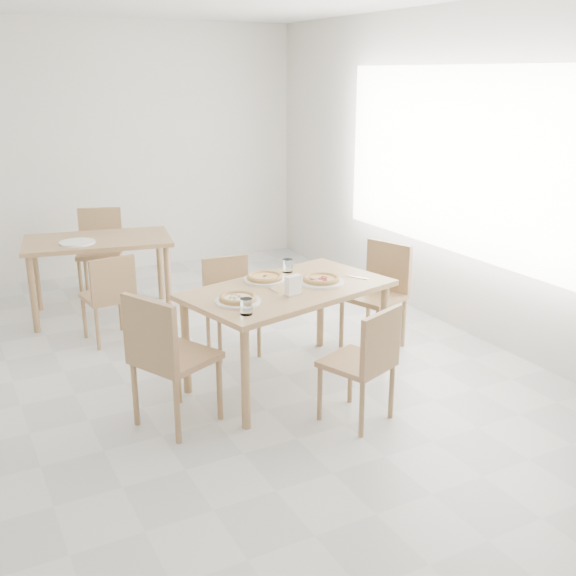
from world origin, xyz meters
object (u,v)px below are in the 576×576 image
plate_pepperoni (321,282)px  tumbler_a (288,266)px  plate_mushroom (238,301)px  second_table (98,249)px  plate_margherita (265,280)px  chair_south (367,358)px  main_table (288,298)px  pizza_margherita (265,277)px  chair_north (230,298)px  pizza_mushroom (238,298)px  chair_east (380,287)px  chair_back_n (100,245)px  chair_back_s (110,293)px  tumbler_b (246,307)px  chair_west (165,352)px  napkin_holder (293,286)px  pizza_pepperoni (321,279)px  plate_empty (77,242)px

plate_pepperoni → tumbler_a: bearing=103.0°
plate_mushroom → second_table: (-0.42, 2.30, -0.10)m
plate_margherita → chair_south: bearing=-76.8°
main_table → pizza_margherita: (-0.08, 0.22, 0.12)m
chair_north → pizza_mushroom: (-0.33, -0.92, 0.33)m
chair_south → chair_east: size_ratio=0.92×
plate_margherita → chair_back_n: (-0.63, 2.62, -0.24)m
tumbler_a → chair_east: bearing=-3.1°
plate_margherita → plate_mushroom: bearing=-136.6°
plate_pepperoni → chair_north: bearing=116.3°
pizza_mushroom → tumbler_a: size_ratio=2.93×
tumbler_a → chair_back_s: tumbler_a is taller
tumbler_b → chair_back_s: tumbler_b is taller
chair_west → pizza_margherita: bearing=-89.1°
plate_margherita → chair_back_s: (-0.89, 1.18, -0.31)m
chair_east → chair_back_s: (-2.00, 1.10, -0.06)m
main_table → napkin_holder: (-0.06, -0.19, 0.15)m
plate_pepperoni → pizza_pepperoni: (-0.00, 0.00, 0.02)m
pizza_margherita → chair_back_n: size_ratio=0.31×
pizza_pepperoni → second_table: size_ratio=0.24×
chair_west → plate_mushroom: (0.55, 0.10, 0.22)m
chair_west → second_table: (0.14, 2.40, 0.12)m
plate_mushroom → napkin_holder: size_ratio=2.14×
pizza_pepperoni → pizza_margherita: bearing=144.5°
chair_back_n → plate_empty: chair_back_n is taller
chair_north → second_table: chair_north is taller
pizza_pepperoni → tumbler_a: bearing=103.0°
pizza_mushroom → pizza_pepperoni: (0.72, 0.11, 0.00)m
chair_north → chair_back_s: size_ratio=1.01×
pizza_pepperoni → second_table: 2.47m
plate_pepperoni → napkin_holder: 0.36m
main_table → napkin_holder: napkin_holder is taller
second_table → pizza_pepperoni: bearing=-51.6°
chair_west → plate_empty: (-0.06, 2.30, 0.22)m
chair_west → plate_pepperoni: size_ratio=2.74×
chair_east → tumbler_a: (-0.86, 0.05, 0.29)m
main_table → plate_mushroom: 0.49m
plate_empty → chair_south: bearing=-66.6°
chair_east → pizza_mushroom: (-1.49, -0.44, 0.27)m
pizza_margherita → tumbler_a: (0.26, 0.12, 0.02)m
tumbler_a → second_table: bearing=120.1°
tumbler_a → plate_empty: (-1.26, 1.72, -0.04)m
chair_south → chair_east: chair_east is taller
chair_east → plate_mushroom: bearing=-92.3°
plate_mushroom → chair_east: bearing=16.3°
tumbler_b → napkin_holder: napkin_holder is taller
pizza_margherita → chair_back_n: 2.71m
chair_south → plate_mushroom: (-0.62, 0.65, 0.29)m
plate_pepperoni → chair_back_s: chair_back_s is taller
plate_mushroom → pizza_margherita: pizza_margherita is taller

